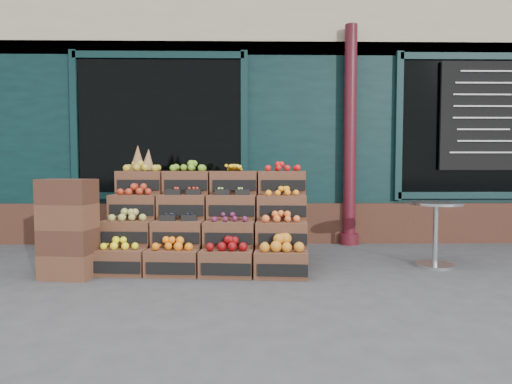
{
  "coord_description": "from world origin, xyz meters",
  "views": [
    {
      "loc": [
        -0.28,
        -4.22,
        1.12
      ],
      "look_at": [
        -0.2,
        0.7,
        0.85
      ],
      "focal_mm": 30.0,
      "sensor_mm": 36.0,
      "label": 1
    }
  ],
  "objects": [
    {
      "name": "shop_facade",
      "position": [
        0.0,
        5.11,
        2.4
      ],
      "size": [
        12.0,
        6.24,
        4.8
      ],
      "color": "black",
      "rests_on": "ground"
    },
    {
      "name": "crate_display",
      "position": [
        -0.76,
        0.7,
        0.43
      ],
      "size": [
        2.33,
        1.28,
        1.41
      ],
      "rotation": [
        0.0,
        0.0,
        -0.09
      ],
      "color": "#563222",
      "rests_on": "ground"
    },
    {
      "name": "ground",
      "position": [
        0.0,
        0.0,
        0.0
      ],
      "size": [
        60.0,
        60.0,
        0.0
      ],
      "primitive_type": "plane",
      "color": "#3D3D3F",
      "rests_on": "ground"
    },
    {
      "name": "bistro_table",
      "position": [
        1.84,
        0.58,
        0.46
      ],
      "size": [
        0.59,
        0.59,
        0.74
      ],
      "rotation": [
        0.0,
        0.0,
        0.22
      ],
      "color": "silver",
      "rests_on": "ground"
    },
    {
      "name": "shopkeeper",
      "position": [
        -1.37,
        2.92,
        1.1
      ],
      "size": [
        0.9,
        0.7,
        2.19
      ],
      "primitive_type": "imported",
      "rotation": [
        0.0,
        0.0,
        3.38
      ],
      "color": "#185623",
      "rests_on": "ground"
    },
    {
      "name": "spare_crates",
      "position": [
        -2.13,
        0.15,
        0.51
      ],
      "size": [
        0.55,
        0.41,
        1.01
      ],
      "rotation": [
        0.0,
        0.0,
        -0.13
      ],
      "color": "#563222",
      "rests_on": "ground"
    }
  ]
}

